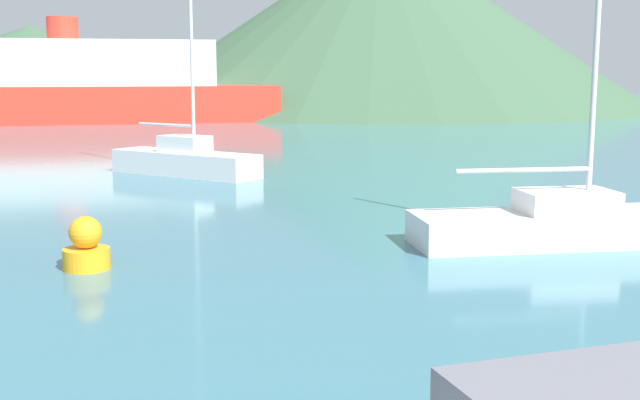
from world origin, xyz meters
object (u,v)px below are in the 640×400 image
(sailboat_outer, at_px, (185,158))
(buoy_marker, at_px, (86,247))
(sailboat_inner, at_px, (565,222))
(ferry_distant, at_px, (65,86))

(sailboat_outer, height_order, buoy_marker, sailboat_outer)
(sailboat_inner, height_order, buoy_marker, sailboat_inner)
(ferry_distant, distance_m, buoy_marker, 44.62)
(sailboat_outer, bearing_deg, sailboat_inner, -15.98)
(sailboat_inner, height_order, ferry_distant, sailboat_inner)
(buoy_marker, bearing_deg, sailboat_inner, 8.05)
(sailboat_inner, distance_m, buoy_marker, 9.60)
(ferry_distant, bearing_deg, buoy_marker, -85.31)
(ferry_distant, bearing_deg, sailboat_outer, -78.75)
(sailboat_outer, height_order, ferry_distant, sailboat_outer)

